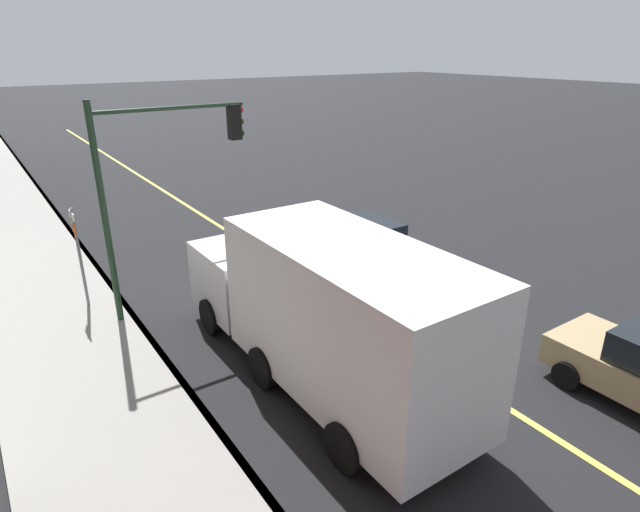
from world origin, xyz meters
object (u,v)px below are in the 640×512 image
(truck_white, at_px, (327,309))
(traffic_light_mast, at_px, (161,170))
(car_navy, at_px, (367,241))
(street_sign_post, at_px, (79,251))

(truck_white, xyz_separation_m, traffic_light_mast, (5.08, 1.48, 2.10))
(car_navy, height_order, traffic_light_mast, traffic_light_mast)
(street_sign_post, bearing_deg, car_navy, -101.14)
(car_navy, relative_size, truck_white, 0.58)
(truck_white, relative_size, traffic_light_mast, 1.45)
(traffic_light_mast, relative_size, street_sign_post, 1.95)
(truck_white, height_order, traffic_light_mast, traffic_light_mast)
(traffic_light_mast, bearing_deg, truck_white, -163.79)
(traffic_light_mast, bearing_deg, car_navy, -92.62)
(truck_white, distance_m, street_sign_post, 7.31)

